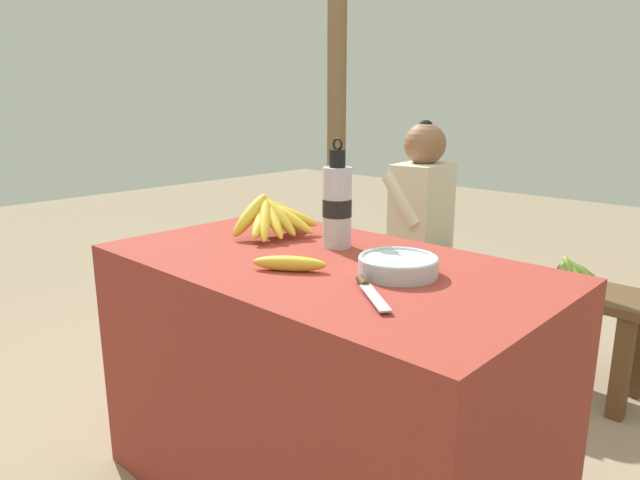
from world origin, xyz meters
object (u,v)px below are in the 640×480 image
object	(u,v)px
seated_vendor	(413,215)
support_post_near	(337,97)
loose_banana_front	(289,263)
knife	(368,289)
banana_bunch_ripe	(274,216)
water_bottle	(337,205)
wooden_bench	(459,276)
banana_bunch_green	(572,271)
serving_bowl	(398,265)

from	to	relation	value
seated_vendor	support_post_near	distance (m)	1.11
loose_banana_front	knife	distance (m)	0.26
banana_bunch_ripe	knife	distance (m)	0.63
water_bottle	wooden_bench	size ratio (longest dim) A/B	0.19
banana_bunch_ripe	banana_bunch_green	bearing A→B (deg)	62.12
wooden_bench	support_post_near	distance (m)	1.44
water_bottle	seated_vendor	world-z (taller)	seated_vendor
water_bottle	seated_vendor	distance (m)	1.14
serving_bowl	banana_bunch_green	bearing A→B (deg)	88.02
water_bottle	wooden_bench	distance (m)	1.20
knife	wooden_bench	size ratio (longest dim) A/B	0.11
water_bottle	support_post_near	world-z (taller)	support_post_near
loose_banana_front	seated_vendor	distance (m)	1.41
banana_bunch_green	support_post_near	xyz separation A→B (m)	(-1.63, 0.36, 0.70)
water_bottle	wooden_bench	world-z (taller)	water_bottle
knife	wooden_bench	distance (m)	1.49
seated_vendor	banana_bunch_green	world-z (taller)	seated_vendor
serving_bowl	support_post_near	bearing A→B (deg)	135.73
serving_bowl	seated_vendor	xyz separation A→B (m)	(-0.73, 1.14, -0.14)
wooden_bench	support_post_near	size ratio (longest dim) A/B	0.72
knife	support_post_near	xyz separation A→B (m)	(-1.62, 1.71, 0.45)
banana_bunch_green	support_post_near	bearing A→B (deg)	167.52
serving_bowl	support_post_near	size ratio (longest dim) A/B	0.09
seated_vendor	banana_bunch_green	distance (m)	0.78
water_bottle	banana_bunch_green	xyz separation A→B (m)	(0.35, 1.08, -0.38)
banana_bunch_ripe	serving_bowl	distance (m)	0.56
banana_bunch_ripe	wooden_bench	xyz separation A→B (m)	(0.07, 1.11, -0.45)
wooden_bench	support_post_near	xyz separation A→B (m)	(-1.11, 0.36, 0.84)
loose_banana_front	wooden_bench	distance (m)	1.43
seated_vendor	banana_bunch_green	bearing A→B (deg)	174.97
serving_bowl	knife	bearing A→B (deg)	-78.77
banana_bunch_ripe	seated_vendor	bearing A→B (deg)	99.26
banana_bunch_green	wooden_bench	bearing A→B (deg)	-179.75
serving_bowl	seated_vendor	size ratio (longest dim) A/B	0.19
seated_vendor	water_bottle	bearing A→B (deg)	103.86
wooden_bench	banana_bunch_green	world-z (taller)	banana_bunch_green
seated_vendor	banana_bunch_green	xyz separation A→B (m)	(0.77, 0.04, -0.13)
wooden_bench	knife	bearing A→B (deg)	-69.36
loose_banana_front	support_post_near	distance (m)	2.23
serving_bowl	water_bottle	distance (m)	0.34
knife	wooden_bench	xyz separation A→B (m)	(-0.51, 1.35, -0.39)
serving_bowl	wooden_bench	size ratio (longest dim) A/B	0.12
banana_bunch_ripe	loose_banana_front	size ratio (longest dim) A/B	1.80
support_post_near	knife	bearing A→B (deg)	-46.60
serving_bowl	wooden_bench	world-z (taller)	serving_bowl
loose_banana_front	knife	world-z (taller)	loose_banana_front
banana_bunch_green	support_post_near	distance (m)	1.81
banana_bunch_ripe	knife	xyz separation A→B (m)	(0.58, -0.24, -0.06)
water_bottle	support_post_near	distance (m)	1.95
banana_bunch_ripe	banana_bunch_green	size ratio (longest dim) A/B	1.09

